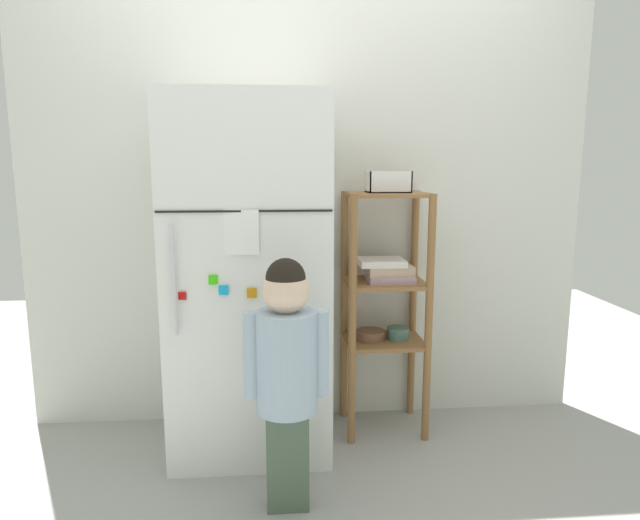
# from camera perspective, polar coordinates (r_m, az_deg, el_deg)

# --- Properties ---
(ground_plane) EXTENTS (6.00, 6.00, 0.00)m
(ground_plane) POSITION_cam_1_polar(r_m,az_deg,el_deg) (2.76, -0.52, -18.31)
(ground_plane) COLOR #999993
(kitchen_wall_back) EXTENTS (2.79, 0.03, 2.10)m
(kitchen_wall_back) POSITION_cam_1_polar(r_m,az_deg,el_deg) (2.77, -1.07, 4.59)
(kitchen_wall_back) COLOR silver
(kitchen_wall_back) RESTS_ON ground
(refrigerator) EXTENTS (0.70, 0.59, 1.60)m
(refrigerator) POSITION_cam_1_polar(r_m,az_deg,el_deg) (2.50, -7.30, -1.86)
(refrigerator) COLOR white
(refrigerator) RESTS_ON ground
(child_standing) EXTENTS (0.31, 0.23, 0.97)m
(child_standing) POSITION_cam_1_polar(r_m,az_deg,el_deg) (2.08, -3.48, -10.31)
(child_standing) COLOR #4A5E4C
(child_standing) RESTS_ON ground
(pantry_shelf_unit) EXTENTS (0.39, 0.33, 1.17)m
(pantry_shelf_unit) POSITION_cam_1_polar(r_m,az_deg,el_deg) (2.69, 6.72, -3.28)
(pantry_shelf_unit) COLOR olive
(pantry_shelf_unit) RESTS_ON ground
(fruit_bin) EXTENTS (0.20, 0.14, 0.10)m
(fruit_bin) POSITION_cam_1_polar(r_m,az_deg,el_deg) (2.62, 7.11, 7.77)
(fruit_bin) COLOR white
(fruit_bin) RESTS_ON pantry_shelf_unit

